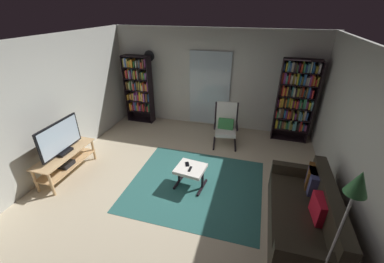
% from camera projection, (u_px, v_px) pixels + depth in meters
% --- Properties ---
extents(ground_plane, '(7.02, 7.02, 0.00)m').
position_uv_depth(ground_plane, '(180.00, 188.00, 4.57)').
color(ground_plane, '#C4B495').
extents(wall_back, '(5.60, 0.06, 2.60)m').
position_uv_depth(wall_back, '(213.00, 80.00, 6.43)').
color(wall_back, beige).
rests_on(wall_back, ground).
extents(wall_left, '(0.06, 6.00, 2.60)m').
position_uv_depth(wall_left, '(44.00, 110.00, 4.61)').
color(wall_left, beige).
rests_on(wall_left, ground).
extents(wall_right, '(0.06, 6.00, 2.60)m').
position_uv_depth(wall_right, '(364.00, 151.00, 3.31)').
color(wall_right, beige).
rests_on(wall_right, ground).
extents(glass_door_panel, '(1.10, 0.01, 2.00)m').
position_uv_depth(glass_door_panel, '(209.00, 90.00, 6.51)').
color(glass_door_panel, silver).
extents(area_rug, '(2.48, 2.18, 0.01)m').
position_uv_depth(area_rug, '(196.00, 185.00, 4.65)').
color(area_rug, '#2C635E').
rests_on(area_rug, ground).
extents(tv_stand, '(0.45, 1.31, 0.51)m').
position_uv_depth(tv_stand, '(66.00, 160.00, 4.80)').
color(tv_stand, tan).
rests_on(tv_stand, ground).
extents(television, '(0.20, 1.00, 0.66)m').
position_uv_depth(television, '(60.00, 139.00, 4.58)').
color(television, black).
rests_on(television, tv_stand).
extents(bookshelf_near_tv, '(0.76, 0.30, 1.89)m').
position_uv_depth(bookshelf_near_tv, '(139.00, 87.00, 6.80)').
color(bookshelf_near_tv, black).
rests_on(bookshelf_near_tv, ground).
extents(bookshelf_near_sofa, '(0.84, 0.30, 2.01)m').
position_uv_depth(bookshelf_near_sofa, '(295.00, 99.00, 5.78)').
color(bookshelf_near_sofa, black).
rests_on(bookshelf_near_sofa, ground).
extents(leather_sofa, '(0.83, 1.87, 0.81)m').
position_uv_depth(leather_sofa, '(304.00, 215.00, 3.60)').
color(leather_sofa, '#2B261C').
rests_on(leather_sofa, ground).
extents(lounge_armchair, '(0.65, 0.72, 1.02)m').
position_uv_depth(lounge_armchair, '(226.00, 123.00, 5.84)').
color(lounge_armchair, black).
rests_on(lounge_armchair, ground).
extents(ottoman, '(0.57, 0.54, 0.42)m').
position_uv_depth(ottoman, '(190.00, 171.00, 4.49)').
color(ottoman, white).
rests_on(ottoman, ground).
extents(tv_remote, '(0.04, 0.14, 0.02)m').
position_uv_depth(tv_remote, '(190.00, 169.00, 4.40)').
color(tv_remote, black).
rests_on(tv_remote, ottoman).
extents(cell_phone, '(0.12, 0.16, 0.01)m').
position_uv_depth(cell_phone, '(187.00, 164.00, 4.54)').
color(cell_phone, black).
rests_on(cell_phone, ottoman).
extents(floor_lamp_by_sofa, '(0.22, 0.22, 1.81)m').
position_uv_depth(floor_lamp_by_sofa, '(352.00, 200.00, 2.23)').
color(floor_lamp_by_sofa, '#A5A5AD').
rests_on(floor_lamp_by_sofa, ground).
extents(wall_clock, '(0.29, 0.03, 0.29)m').
position_uv_depth(wall_clock, '(149.00, 56.00, 6.53)').
color(wall_clock, silver).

